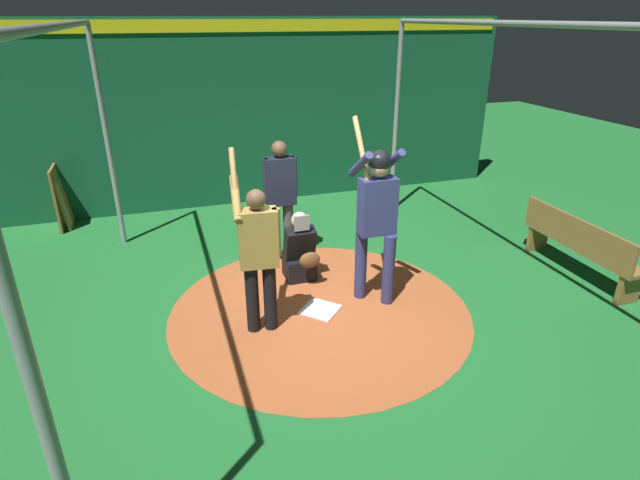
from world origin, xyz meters
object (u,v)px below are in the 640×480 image
(visitor, at_px, (258,252))
(catcher, at_px, (300,253))
(batter, at_px, (377,211))
(bat_rack, at_px, (61,197))
(home_plate, at_px, (320,310))
(umpire, at_px, (281,194))
(bench, at_px, (579,245))
(baseball_0, at_px, (251,292))
(baseball_1, at_px, (273,310))

(visitor, bearing_deg, catcher, 149.50)
(batter, height_order, bat_rack, batter)
(home_plate, distance_m, visitor, 1.24)
(batter, xyz_separation_m, bat_rack, (-4.00, -4.04, -0.71))
(umpire, distance_m, bench, 4.18)
(baseball_0, bearing_deg, catcher, 108.48)
(catcher, bearing_deg, home_plate, 0.01)
(catcher, distance_m, bat_rack, 4.60)
(baseball_1, bearing_deg, bench, 85.92)
(catcher, height_order, bench, catcher)
(batter, relative_size, visitor, 1.09)
(batter, relative_size, catcher, 2.30)
(home_plate, distance_m, bat_rack, 5.26)
(bench, bearing_deg, catcher, -106.18)
(umpire, bearing_deg, baseball_0, -34.70)
(home_plate, relative_size, visitor, 0.20)
(bat_rack, distance_m, bench, 8.18)
(catcher, bearing_deg, bat_rack, -133.84)
(home_plate, height_order, batter, batter)
(catcher, bearing_deg, visitor, -36.32)
(batter, bearing_deg, baseball_1, -92.26)
(umpire, xyz_separation_m, bat_rack, (-2.46, -3.25, -0.50))
(home_plate, relative_size, baseball_0, 5.68)
(visitor, distance_m, bat_rack, 4.95)
(bat_rack, xyz_separation_m, bench, (4.25, 6.99, -0.04))
(bench, height_order, baseball_1, bench)
(umpire, distance_m, baseball_0, 1.51)
(batter, distance_m, catcher, 1.36)
(umpire, height_order, bat_rack, umpire)
(batter, bearing_deg, bench, 85.12)
(batter, height_order, baseball_1, batter)
(visitor, bearing_deg, bench, 95.35)
(bat_rack, bearing_deg, bench, 58.69)
(home_plate, xyz_separation_m, bat_rack, (-4.06, -3.32, 0.48))
(visitor, relative_size, bench, 1.08)
(batter, height_order, visitor, batter)
(visitor, xyz_separation_m, bat_rack, (-4.21, -2.56, -0.49))
(umpire, xyz_separation_m, visitor, (1.75, -0.69, -0.01))
(umpire, relative_size, visitor, 0.86)
(visitor, bearing_deg, bat_rack, -142.89)
(catcher, xyz_separation_m, bat_rack, (-3.18, -3.32, 0.10))
(home_plate, distance_m, catcher, 0.95)
(catcher, height_order, baseball_0, catcher)
(bat_rack, relative_size, baseball_0, 14.20)
(bench, bearing_deg, batter, -94.88)
(umpire, relative_size, bat_rack, 1.68)
(bench, xyz_separation_m, baseball_0, (-0.82, -4.41, -0.41))
(visitor, relative_size, baseball_0, 27.82)
(bench, bearing_deg, baseball_1, -94.08)
(home_plate, height_order, baseball_0, baseball_0)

